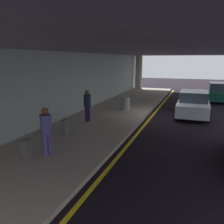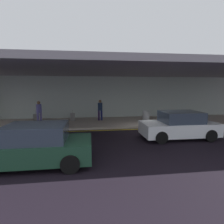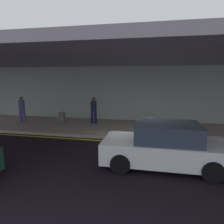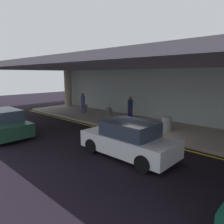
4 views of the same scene
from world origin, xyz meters
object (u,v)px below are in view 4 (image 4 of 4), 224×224
at_px(car_white, 129,140).
at_px(suitcase_upright_secondary, 109,111).
at_px(traveler_with_luggage, 83,102).
at_px(suitcase_upright_primary, 85,108).
at_px(car_dark_green, 2,124).
at_px(support_column_far_left, 68,88).
at_px(person_waiting_for_ride, 130,106).
at_px(trash_bin_steel, 167,124).

bearing_deg(car_white, suitcase_upright_secondary, -38.29).
distance_m(traveler_with_luggage, suitcase_upright_primary, 0.94).
relative_size(car_dark_green, suitcase_upright_primary, 4.56).
xyz_separation_m(traveler_with_luggage, suitcase_upright_primary, (-0.40, 0.54, -0.65)).
xyz_separation_m(car_white, suitcase_upright_secondary, (-6.28, 5.29, -0.25)).
xyz_separation_m(support_column_far_left, suitcase_upright_secondary, (6.70, -0.83, -1.51)).
distance_m(support_column_far_left, suitcase_upright_secondary, 6.91).
bearing_deg(suitcase_upright_primary, car_dark_green, -97.10).
bearing_deg(suitcase_upright_secondary, car_white, -15.89).
distance_m(car_white, car_dark_green, 7.38).
distance_m(support_column_far_left, car_dark_green, 10.66).
xyz_separation_m(car_white, traveler_with_luggage, (-8.66, 4.55, 0.40)).
height_order(support_column_far_left, suitcase_upright_primary, support_column_far_left).
height_order(support_column_far_left, car_dark_green, support_column_far_left).
height_order(support_column_far_left, person_waiting_for_ride, support_column_far_left).
bearing_deg(traveler_with_luggage, car_dark_green, 36.36).
bearing_deg(suitcase_upright_secondary, suitcase_upright_primary, -151.82).
bearing_deg(car_white, support_column_far_left, -23.46).
bearing_deg(support_column_far_left, car_dark_green, -55.09).
bearing_deg(suitcase_upright_primary, car_white, -52.11).
distance_m(car_dark_green, suitcase_upright_primary, 7.95).
bearing_deg(person_waiting_for_ride, car_dark_green, -144.22).
bearing_deg(suitcase_upright_primary, person_waiting_for_ride, -21.27).
height_order(car_white, person_waiting_for_ride, person_waiting_for_ride).
height_order(car_white, car_dark_green, same).
bearing_deg(person_waiting_for_ride, suitcase_upright_secondary, 144.30).
distance_m(support_column_far_left, suitcase_upright_primary, 4.32).
height_order(car_white, suitcase_upright_primary, car_white).
xyz_separation_m(support_column_far_left, car_dark_green, (6.06, -8.68, -1.26)).
distance_m(person_waiting_for_ride, trash_bin_steel, 3.73).
relative_size(support_column_far_left, car_white, 0.89).
bearing_deg(car_white, trash_bin_steel, -81.10).
relative_size(support_column_far_left, traveler_with_luggage, 2.17).
relative_size(traveler_with_luggage, suitcase_upright_primary, 1.87).
xyz_separation_m(support_column_far_left, car_white, (12.98, -6.12, -1.26)).
height_order(car_dark_green, person_waiting_for_ride, person_waiting_for_ride).
height_order(support_column_far_left, suitcase_upright_secondary, support_column_far_left).
bearing_deg(suitcase_upright_primary, traveler_with_luggage, -76.13).
bearing_deg(car_dark_green, traveler_with_luggage, 105.69).
bearing_deg(suitcase_upright_primary, suitcase_upright_secondary, -18.79).
height_order(traveler_with_luggage, trash_bin_steel, traveler_with_luggage).
height_order(traveler_with_luggage, person_waiting_for_ride, same).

